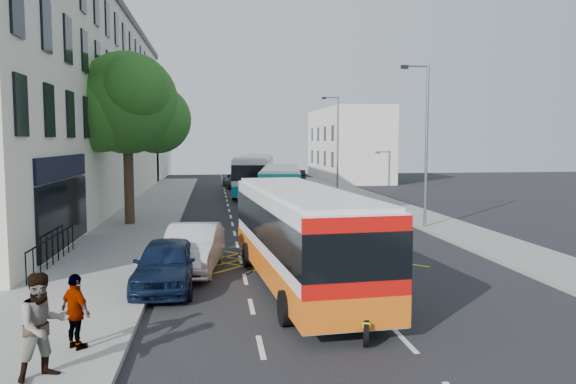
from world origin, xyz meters
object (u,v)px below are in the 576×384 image
object	(u,v)px
lamp_near	(425,137)
distant_car_grey	(237,181)
distant_car_dark	(299,175)
pedestrian_far	(76,312)
parked_car_silver	(193,248)
red_hatchback	(331,205)
bus_near	(300,235)
pedestrian_near	(43,326)
parked_car_blue	(166,264)
distant_car_silver	(285,179)
bus_far	(255,174)
lamp_far	(337,139)
street_tree	(127,104)
bus_mid	(281,189)
motorbike	(365,299)

from	to	relation	value
lamp_near	distant_car_grey	distance (m)	27.62
distant_car_dark	pedestrian_far	xyz separation A→B (m)	(-12.16, -49.25, 0.31)
parked_car_silver	red_hatchback	world-z (taller)	parked_car_silver
bus_near	pedestrian_near	world-z (taller)	bus_near
parked_car_blue	distant_car_dark	xyz separation A→B (m)	(10.76, 44.11, -0.12)
distant_car_grey	distant_car_dark	distance (m)	10.87
distant_car_silver	bus_far	bearing A→B (deg)	76.44
lamp_far	pedestrian_far	xyz separation A→B (m)	(-13.20, -34.97, -3.68)
street_tree	bus_far	bearing A→B (deg)	64.26
bus_mid	bus_far	world-z (taller)	bus_far
bus_far	pedestrian_far	xyz separation A→B (m)	(-6.16, -33.85, -0.77)
parked_car_blue	distant_car_dark	size ratio (longest dim) A/B	1.16
bus_far	parked_car_blue	xyz separation A→B (m)	(-4.76, -28.70, -0.95)
parked_car_blue	lamp_far	bearing A→B (deg)	70.61
lamp_near	pedestrian_near	world-z (taller)	lamp_near
bus_near	red_hatchback	distance (m)	16.20
bus_mid	motorbike	distance (m)	22.30
lamp_far	bus_far	distance (m)	7.70
lamp_far	distant_car_grey	distance (m)	10.93
distant_car_dark	pedestrian_near	world-z (taller)	pedestrian_near
pedestrian_near	pedestrian_far	size ratio (longest dim) A/B	1.23
lamp_far	pedestrian_far	world-z (taller)	lamp_far
distant_car_grey	distant_car_silver	xyz separation A→B (m)	(4.86, 2.74, -0.09)
distant_car_dark	pedestrian_near	bearing A→B (deg)	82.09
pedestrian_far	bus_near	bearing A→B (deg)	-93.16
street_tree	red_hatchback	size ratio (longest dim) A/B	1.91
parked_car_blue	distant_car_silver	xyz separation A→B (m)	(8.48, 38.65, -0.16)
bus_near	distant_car_silver	distance (m)	39.15
distant_car_dark	pedestrian_far	size ratio (longest dim) A/B	2.42
lamp_near	bus_mid	distance (m)	10.39
parked_car_blue	red_hatchback	world-z (taller)	parked_car_blue
bus_far	pedestrian_far	size ratio (longest dim) A/B	7.49
pedestrian_far	street_tree	bearing A→B (deg)	-40.52
bus_mid	distant_car_silver	size ratio (longest dim) A/B	2.95
street_tree	distant_car_grey	xyz separation A→B (m)	(6.53, 23.12, -5.61)
lamp_far	distant_car_dark	world-z (taller)	lamp_far
bus_near	distant_car_dark	distance (m)	44.86
lamp_far	motorbike	world-z (taller)	lamp_far
lamp_near	bus_mid	world-z (taller)	lamp_near
red_hatchback	distant_car_grey	xyz separation A→B (m)	(-4.64, 20.54, 0.01)
distant_car_grey	lamp_far	bearing A→B (deg)	-42.79
lamp_far	motorbike	bearing A→B (deg)	-101.42
bus_mid	distant_car_grey	world-z (taller)	bus_mid
bus_near	pedestrian_far	world-z (taller)	bus_near
bus_near	pedestrian_near	distance (m)	8.49
street_tree	lamp_near	world-z (taller)	street_tree
bus_near	motorbike	size ratio (longest dim) A/B	5.44
lamp_far	bus_mid	distance (m)	14.15
pedestrian_near	parked_car_blue	bearing A→B (deg)	38.25
lamp_far	bus_near	size ratio (longest dim) A/B	0.74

